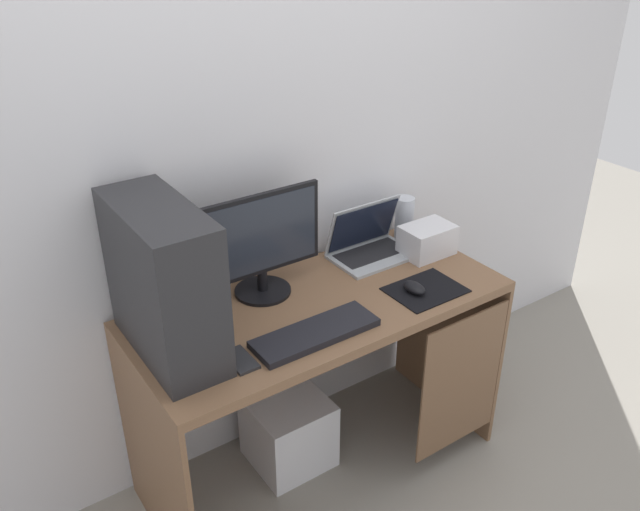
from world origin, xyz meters
TOP-DOWN VIEW (x-y plane):
  - ground_plane at (0.00, 0.00)m, footprint 8.00×8.00m
  - wall_back at (0.00, 0.33)m, footprint 4.00×0.05m
  - desk at (0.02, -0.01)m, footprint 1.32×0.59m
  - pc_tower at (-0.53, 0.03)m, footprint 0.20×0.47m
  - monitor at (-0.13, 0.16)m, footprint 0.45×0.20m
  - laptop at (0.35, 0.17)m, footprint 0.32×0.21m
  - speaker at (0.56, 0.21)m, footprint 0.08×0.08m
  - projector at (0.54, 0.05)m, footprint 0.20×0.14m
  - keyboard at (-0.13, -0.16)m, footprint 0.42×0.14m
  - mousepad at (0.35, -0.15)m, footprint 0.26×0.20m
  - mouse_left at (0.30, -0.14)m, footprint 0.06×0.10m
  - cell_phone at (-0.39, -0.14)m, footprint 0.07×0.13m
  - subwoofer at (-0.08, 0.10)m, footprint 0.29×0.29m

SIDE VIEW (x-z plane):
  - ground_plane at x=0.00m, z-range 0.00..0.00m
  - subwoofer at x=-0.08m, z-range 0.00..0.29m
  - desk at x=0.02m, z-range 0.22..0.99m
  - mousepad at x=0.35m, z-range 0.77..0.77m
  - cell_phone at x=-0.39m, z-range 0.77..0.78m
  - keyboard at x=-0.13m, z-range 0.77..0.79m
  - mouse_left at x=0.30m, z-range 0.77..0.81m
  - laptop at x=0.35m, z-range 0.71..0.92m
  - projector at x=0.54m, z-range 0.77..0.89m
  - speaker at x=0.56m, z-range 0.77..0.94m
  - monitor at x=-0.13m, z-range 0.77..1.15m
  - pc_tower at x=-0.53m, z-range 0.77..1.25m
  - wall_back at x=0.00m, z-range 0.00..2.60m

